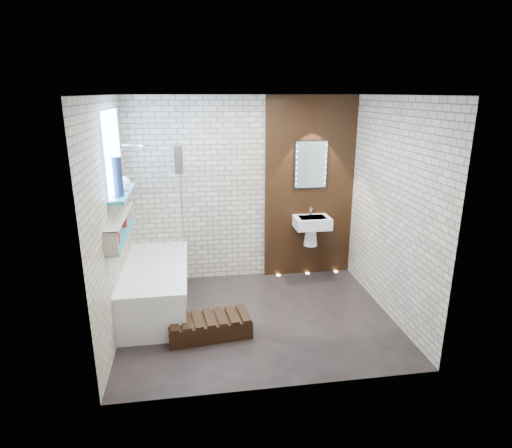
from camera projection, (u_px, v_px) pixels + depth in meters
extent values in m
plane|color=black|center=(258.00, 318.00, 5.21)|extent=(3.20, 3.20, 0.00)
cube|color=tan|center=(244.00, 190.00, 6.05)|extent=(3.20, 0.04, 2.60)
cube|color=tan|center=(282.00, 257.00, 3.60)|extent=(3.20, 0.04, 2.60)
cube|color=tan|center=(111.00, 221.00, 4.60)|extent=(0.04, 2.60, 2.60)
cube|color=tan|center=(392.00, 210.00, 5.06)|extent=(0.04, 2.60, 2.60)
plane|color=white|center=(258.00, 95.00, 4.44)|extent=(3.20, 3.20, 0.00)
cube|color=black|center=(309.00, 189.00, 6.16)|extent=(1.30, 0.06, 2.60)
cube|color=#7FADE0|center=(111.00, 152.00, 4.72)|extent=(0.03, 1.00, 0.90)
cube|color=teal|center=(122.00, 193.00, 4.87)|extent=(0.18, 1.00, 0.04)
cube|color=teal|center=(122.00, 236.00, 4.81)|extent=(0.14, 1.30, 0.03)
cube|color=#B2A899|center=(120.00, 216.00, 4.74)|extent=(0.14, 1.30, 0.03)
cube|color=#B2A899|center=(111.00, 245.00, 4.18)|extent=(0.14, 0.03, 0.26)
cube|color=#B2A899|center=(128.00, 211.00, 5.38)|extent=(0.14, 0.03, 0.26)
cube|color=white|center=(156.00, 288.00, 5.38)|extent=(0.75, 1.70, 0.55)
cube|color=white|center=(155.00, 266.00, 5.29)|extent=(0.79, 1.74, 0.03)
cylinder|color=silver|center=(169.00, 241.00, 5.98)|extent=(0.04, 0.04, 0.12)
cube|color=white|center=(181.00, 201.00, 5.55)|extent=(0.01, 0.78, 1.40)
cube|color=black|center=(179.00, 159.00, 5.22)|extent=(0.10, 0.25, 0.33)
cylinder|color=silver|center=(143.00, 145.00, 5.33)|extent=(0.18, 0.18, 0.02)
cube|color=white|center=(312.00, 223.00, 6.10)|extent=(0.50, 0.36, 0.16)
cone|color=white|center=(311.00, 236.00, 6.21)|extent=(0.20, 0.20, 0.28)
cylinder|color=silver|center=(311.00, 211.00, 6.15)|extent=(0.03, 0.03, 0.14)
cube|color=black|center=(311.00, 165.00, 6.03)|extent=(0.50, 0.02, 0.70)
cube|color=silver|center=(311.00, 165.00, 6.02)|extent=(0.45, 0.01, 0.65)
cube|color=black|center=(209.00, 327.00, 4.81)|extent=(0.96, 0.51, 0.20)
cylinder|color=#B8741C|center=(116.00, 241.00, 4.45)|extent=(0.05, 0.05, 0.09)
cylinder|color=maroon|center=(124.00, 221.00, 5.04)|extent=(0.06, 0.06, 0.15)
cylinder|color=maroon|center=(117.00, 237.00, 4.50)|extent=(0.06, 0.06, 0.14)
cylinder|color=#142038|center=(118.00, 177.00, 4.55)|extent=(0.10, 0.10, 0.43)
sphere|color=white|center=(123.00, 184.00, 4.85)|extent=(0.17, 0.17, 0.17)
cylinder|color=#FFD899|center=(278.00, 275.00, 6.41)|extent=(0.06, 0.06, 0.01)
cylinder|color=#FFD899|center=(307.00, 273.00, 6.48)|extent=(0.06, 0.06, 0.01)
cylinder|color=#FFD899|center=(336.00, 271.00, 6.54)|extent=(0.06, 0.06, 0.01)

